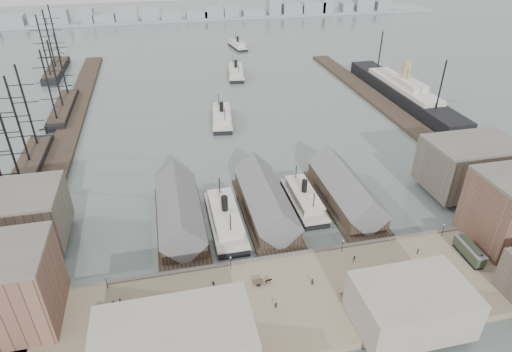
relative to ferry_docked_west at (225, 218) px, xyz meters
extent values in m
plane|color=#525E5B|center=(13.00, -13.86, -2.52)|extent=(900.00, 900.00, 0.00)
cube|color=#7F7155|center=(13.00, -33.86, -1.52)|extent=(180.00, 30.00, 2.00)
cube|color=#59544C|center=(13.00, -19.06, -1.37)|extent=(180.00, 1.20, 2.30)
cube|color=#2D231C|center=(-55.00, 86.14, -1.72)|extent=(10.00, 220.00, 1.60)
cube|color=#2D231C|center=(91.00, 76.14, -1.72)|extent=(10.00, 180.00, 1.60)
cube|color=#2D231C|center=(-13.00, 2.14, -1.92)|extent=(14.00, 42.00, 1.20)
cube|color=#2D231C|center=(-13.00, 3.14, 1.18)|extent=(12.00, 36.00, 5.00)
cube|color=#59595B|center=(-13.00, 3.14, 3.78)|extent=(12.60, 37.00, 12.60)
cube|color=#2D231C|center=(13.00, 2.14, -1.92)|extent=(14.00, 42.00, 1.20)
cube|color=#2D231C|center=(13.00, 3.14, 1.18)|extent=(12.00, 36.00, 5.00)
cube|color=#59595B|center=(13.00, 3.14, 3.78)|extent=(12.60, 37.00, 12.60)
cube|color=#2D231C|center=(39.00, 2.14, -1.92)|extent=(14.00, 42.00, 1.20)
cube|color=#2D231C|center=(39.00, 3.14, 1.18)|extent=(12.00, 36.00, 5.00)
cube|color=#59595B|center=(39.00, 3.14, 3.78)|extent=(12.60, 37.00, 12.60)
cube|color=#60564C|center=(-57.00, 4.14, 6.48)|extent=(26.00, 20.00, 14.00)
cube|color=#60564C|center=(81.00, 1.14, 6.98)|extent=(28.00, 20.00, 15.00)
cube|color=gray|center=(33.00, -45.86, 4.48)|extent=(24.00, 16.00, 10.00)
cube|color=gray|center=(-17.00, -45.86, 5.48)|extent=(30.00, 16.00, 12.00)
cylinder|color=black|center=(-32.00, -20.86, 1.28)|extent=(0.16, 0.16, 3.60)
sphere|color=beige|center=(-32.00, -20.86, 3.18)|extent=(0.44, 0.44, 0.44)
cylinder|color=black|center=(-2.00, -20.86, 1.28)|extent=(0.16, 0.16, 3.60)
sphere|color=beige|center=(-2.00, -20.86, 3.18)|extent=(0.44, 0.44, 0.44)
cylinder|color=black|center=(28.00, -20.86, 1.28)|extent=(0.16, 0.16, 3.60)
sphere|color=beige|center=(28.00, -20.86, 3.18)|extent=(0.44, 0.44, 0.44)
cylinder|color=black|center=(58.00, -20.86, 1.28)|extent=(0.16, 0.16, 3.60)
sphere|color=beige|center=(58.00, -20.86, 3.18)|extent=(0.44, 0.44, 0.44)
cube|color=gray|center=(13.00, 326.14, -1.52)|extent=(500.00, 40.00, 2.00)
cube|color=gray|center=(-132.16, 316.14, 2.62)|extent=(20.65, 14.00, 10.28)
cube|color=gray|center=(-110.57, 316.14, 1.09)|extent=(14.71, 14.00, 7.23)
cube|color=gray|center=(-94.98, 316.14, 4.09)|extent=(17.63, 14.00, 13.23)
cube|color=gray|center=(-70.49, 316.14, 4.27)|extent=(10.74, 14.00, 13.58)
cube|color=gray|center=(-56.86, 316.14, 1.79)|extent=(18.06, 14.00, 8.64)
cube|color=gray|center=(-36.92, 316.14, 4.12)|extent=(18.55, 14.00, 13.29)
cube|color=gray|center=(-16.70, 316.14, 3.71)|extent=(15.33, 14.00, 12.47)
cube|color=gray|center=(1.71, 316.14, 1.83)|extent=(17.56, 14.00, 8.72)
cube|color=gray|center=(24.96, 316.14, 1.29)|extent=(18.76, 14.00, 7.63)
cube|color=gray|center=(40.85, 316.14, 2.65)|extent=(17.61, 14.00, 10.35)
cube|color=gray|center=(57.04, 316.14, 2.63)|extent=(13.38, 14.00, 10.30)
cube|color=gray|center=(78.61, 316.14, 0.85)|extent=(20.73, 14.00, 6.75)
cube|color=gray|center=(98.69, 316.14, 5.26)|extent=(11.51, 14.00, 15.57)
cube|color=gray|center=(116.47, 316.14, 3.10)|extent=(18.17, 14.00, 11.26)
cube|color=gray|center=(138.20, 316.14, 3.39)|extent=(21.81, 14.00, 11.83)
cube|color=gray|center=(152.05, 316.14, 5.22)|extent=(11.12, 14.00, 15.50)
cube|color=gray|center=(172.69, 316.14, 2.62)|extent=(10.90, 14.00, 10.29)
cube|color=gray|center=(190.90, 316.14, 5.34)|extent=(17.95, 14.00, 15.72)
cube|color=gray|center=(210.92, 316.14, 2.73)|extent=(14.21, 14.00, 10.51)
cube|color=black|center=(0.00, 0.00, -1.56)|extent=(8.62, 30.17, 1.94)
cube|color=beige|center=(0.00, 0.00, -0.15)|extent=(9.05, 30.17, 0.54)
cube|color=beige|center=(0.00, 0.00, 1.35)|extent=(7.00, 21.55, 2.37)
cube|color=beige|center=(0.00, 0.00, 2.86)|extent=(7.54, 23.70, 0.43)
cylinder|color=black|center=(0.00, 0.00, 5.23)|extent=(1.94, 1.94, 4.85)
cylinder|color=black|center=(0.00, 9.70, 5.02)|extent=(0.32, 0.32, 6.46)
cylinder|color=black|center=(0.00, -9.70, 5.02)|extent=(0.32, 0.32, 6.46)
cube|color=black|center=(26.00, 5.19, -1.66)|extent=(7.70, 26.94, 1.73)
cube|color=beige|center=(26.00, 5.19, -0.41)|extent=(8.08, 26.94, 0.48)
cube|color=beige|center=(26.00, 5.19, 0.94)|extent=(6.25, 19.24, 2.12)
cube|color=beige|center=(26.00, 5.19, 2.29)|extent=(6.74, 21.17, 0.38)
cylinder|color=black|center=(26.00, 5.19, 4.40)|extent=(1.73, 1.73, 4.33)
cylinder|color=black|center=(26.00, 13.85, 4.21)|extent=(0.29, 0.29, 5.77)
cylinder|color=black|center=(26.00, -3.47, 4.21)|extent=(0.29, 0.29, 5.77)
cube|color=black|center=(10.94, 75.91, -1.62)|extent=(11.65, 29.09, 1.82)
cube|color=beige|center=(10.94, 75.91, -0.30)|extent=(12.05, 29.15, 0.51)
cube|color=beige|center=(10.94, 75.91, 1.11)|extent=(9.11, 20.88, 2.22)
cube|color=beige|center=(10.94, 75.91, 2.53)|extent=(9.87, 22.95, 0.40)
cylinder|color=black|center=(10.94, 75.91, 4.75)|extent=(1.82, 1.82, 4.55)
cylinder|color=black|center=(10.94, 85.01, 4.55)|extent=(0.30, 0.30, 6.06)
cylinder|color=black|center=(10.94, 66.82, 4.55)|extent=(0.30, 0.30, 6.06)
cube|color=black|center=(29.42, 140.51, -1.62)|extent=(12.09, 29.14, 1.82)
cube|color=beige|center=(29.42, 140.51, -0.30)|extent=(12.49, 29.20, 0.50)
cube|color=beige|center=(29.42, 140.51, 1.11)|extent=(9.42, 20.93, 2.22)
cube|color=beige|center=(29.42, 140.51, 2.52)|extent=(10.21, 23.00, 0.40)
cylinder|color=black|center=(29.42, 140.51, 4.74)|extent=(1.82, 1.82, 4.54)
cylinder|color=black|center=(29.42, 149.60, 4.54)|extent=(0.30, 0.30, 6.06)
cylinder|color=black|center=(29.42, 131.43, 4.54)|extent=(0.30, 0.30, 6.06)
cube|color=black|center=(42.57, 204.42, -1.74)|extent=(10.29, 25.19, 1.57)
cube|color=beige|center=(42.57, 204.42, -0.60)|extent=(10.63, 25.24, 0.44)
cube|color=beige|center=(42.57, 204.42, 0.62)|extent=(8.03, 18.09, 1.92)
cube|color=beige|center=(42.57, 204.42, 1.84)|extent=(8.70, 19.88, 0.35)
cylinder|color=black|center=(42.57, 204.42, 3.77)|extent=(1.57, 1.57, 3.93)
cylinder|color=black|center=(42.57, 212.29, 3.59)|extent=(0.26, 0.26, 5.24)
cylinder|color=black|center=(42.57, 196.56, 3.59)|extent=(0.26, 0.26, 5.24)
cube|color=black|center=(-63.51, 42.30, -0.83)|extent=(8.47, 58.37, 3.39)
cube|color=#2D231C|center=(-63.51, 42.30, 1.15)|extent=(8.00, 52.54, 0.56)
cylinder|color=black|center=(-63.51, 35.49, 16.31)|extent=(0.75, 0.75, 32.01)
cylinder|color=black|center=(-63.51, 49.11, 16.31)|extent=(0.75, 0.75, 32.01)
cylinder|color=black|center=(-63.51, 62.73, 16.31)|extent=(0.75, 0.75, 32.01)
cube|color=black|center=(-60.33, 103.99, -0.89)|extent=(8.18, 47.29, 3.27)
cube|color=#2D231C|center=(-60.33, 103.99, 1.02)|extent=(7.73, 42.56, 0.55)
cylinder|color=black|center=(-60.33, 87.44, 15.66)|extent=(0.73, 0.73, 30.92)
cylinder|color=black|center=(-60.33, 103.99, 15.66)|extent=(0.73, 0.73, 30.92)
cylinder|color=black|center=(-60.33, 120.54, 15.66)|extent=(0.73, 0.73, 30.92)
cube|color=black|center=(-74.08, 170.52, -0.77)|extent=(8.79, 48.85, 3.52)
cube|color=#2D231C|center=(-74.08, 170.52, 1.29)|extent=(8.30, 43.96, 0.59)
cylinder|color=black|center=(-74.08, 153.43, 17.01)|extent=(0.78, 0.78, 33.22)
cylinder|color=black|center=(-74.08, 170.52, 17.01)|extent=(0.78, 0.78, 33.22)
cylinder|color=black|center=(-74.08, 187.62, 17.01)|extent=(0.78, 0.78, 33.22)
cube|color=black|center=(105.00, 84.83, 0.54)|extent=(13.26, 96.92, 6.12)
cube|color=beige|center=(105.00, 84.83, 4.62)|extent=(11.22, 56.11, 2.04)
cube|color=beige|center=(105.00, 79.73, 7.17)|extent=(8.16, 20.40, 3.06)
cylinder|color=tan|center=(105.00, 84.83, 11.76)|extent=(4.49, 4.49, 10.20)
cube|color=black|center=(59.34, -30.33, -0.11)|extent=(2.92, 9.98, 0.83)
cube|color=#283124|center=(59.34, -30.33, 1.66)|extent=(3.05, 10.50, 2.70)
cube|color=#59595B|center=(59.34, -30.33, 3.17)|extent=(3.27, 10.93, 0.31)
imported|color=black|center=(-30.80, -27.13, 0.28)|extent=(1.90, 1.84, 1.60)
cube|color=#3F2D21|center=(-33.07, -28.39, 0.38)|extent=(3.00, 2.57, 0.25)
cylinder|color=black|center=(-32.73, -29.00, 0.03)|extent=(1.00, 0.60, 1.10)
cylinder|color=black|center=(-33.42, -27.78, 0.03)|extent=(1.00, 0.60, 1.10)
imported|color=black|center=(6.05, -27.87, 0.18)|extent=(1.71, 0.84, 1.42)
cube|color=#3F2D21|center=(3.45, -27.74, 0.38)|extent=(2.67, 1.62, 0.25)
cylinder|color=black|center=(3.42, -28.44, 0.03)|extent=(1.10, 0.13, 1.10)
cylinder|color=black|center=(3.48, -27.05, 0.03)|extent=(1.10, 0.13, 1.10)
imported|color=black|center=(25.08, -36.77, 0.20)|extent=(1.45, 1.62, 1.45)
cube|color=#3F2D21|center=(22.52, -36.34, 0.38)|extent=(2.81, 1.91, 0.25)
cylinder|color=black|center=(22.40, -37.03, 0.03)|extent=(1.10, 0.26, 1.10)
cylinder|color=black|center=(22.63, -35.65, 0.03)|extent=(1.10, 0.26, 1.10)
imported|color=black|center=(-28.78, -26.59, 0.28)|extent=(0.73, 0.72, 1.62)
imported|color=black|center=(-20.54, -30.74, 0.28)|extent=(0.80, 0.63, 1.62)
imported|color=black|center=(-7.20, -26.13, 0.36)|extent=(1.29, 1.24, 1.77)
imported|color=black|center=(5.81, -35.74, 0.31)|extent=(1.05, 0.64, 1.68)
imported|color=black|center=(16.36, -30.52, 0.26)|extent=(0.89, 0.91, 1.58)
imported|color=black|center=(24.96, -36.26, 0.29)|extent=(0.74, 0.71, 1.63)
imported|color=black|center=(29.76, -25.06, 0.31)|extent=(0.90, 0.99, 1.66)
imported|color=black|center=(44.19, -39.18, 0.33)|extent=(1.12, 1.28, 1.72)
imported|color=black|center=(47.33, -26.14, 0.28)|extent=(0.77, 1.02, 1.62)
imported|color=black|center=(-21.18, -27.59, 0.32)|extent=(0.68, 0.54, 1.70)
imported|color=black|center=(71.75, -21.86, 0.30)|extent=(0.87, 0.63, 1.64)
camera|label=1|loc=(-13.87, -101.45, 75.12)|focal=30.00mm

